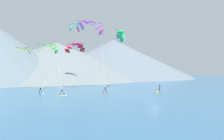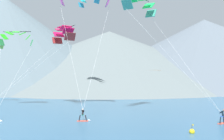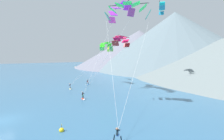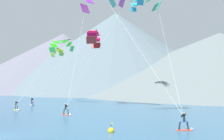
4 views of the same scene
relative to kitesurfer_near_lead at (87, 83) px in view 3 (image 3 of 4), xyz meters
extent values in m
plane|color=#336084|center=(16.76, -21.34, -0.46)|extent=(400.00, 400.00, 0.00)
cube|color=#337FDB|center=(-0.07, 0.22, -0.42)|extent=(1.04, 1.49, 0.07)
cylinder|color=black|center=(-0.25, 0.57, -0.05)|extent=(0.21, 0.26, 0.69)
cylinder|color=black|center=(0.10, -0.14, -0.05)|extent=(0.21, 0.26, 0.69)
cube|color=red|center=(-0.07, 0.22, 0.34)|extent=(0.36, 0.33, 0.12)
cylinder|color=black|center=(-0.16, 0.17, 0.65)|extent=(0.46, 0.37, 0.59)
cylinder|color=black|center=(-0.12, 0.32, 0.82)|extent=(0.48, 0.29, 0.38)
cylinder|color=black|center=(-0.02, 0.12, 0.82)|extent=(0.48, 0.29, 0.38)
cylinder|color=black|center=(0.09, 0.30, 0.79)|extent=(0.26, 0.48, 0.03)
sphere|color=tan|center=(-0.30, 0.10, 1.01)|extent=(0.21, 0.21, 0.21)
cone|color=white|center=(0.32, -0.56, -0.36)|extent=(0.46, 0.43, 0.36)
cube|color=#E54C33|center=(13.76, -7.92, -0.42)|extent=(1.49, 0.65, 0.07)
cylinder|color=black|center=(13.37, -7.86, -0.04)|extent=(0.25, 0.15, 0.70)
cylinder|color=black|center=(14.15, -7.98, -0.04)|extent=(0.25, 0.15, 0.70)
cube|color=#33B266|center=(13.76, -7.92, 0.34)|extent=(0.27, 0.33, 0.12)
cylinder|color=black|center=(13.75, -7.99, 0.67)|extent=(0.26, 0.39, 0.60)
cylinder|color=black|center=(13.65, -7.88, 0.83)|extent=(0.16, 0.51, 0.39)
cylinder|color=black|center=(13.88, -7.91, 0.83)|extent=(0.16, 0.51, 0.39)
cylinder|color=black|center=(13.79, -7.72, 0.81)|extent=(0.52, 0.11, 0.03)
sphere|color=beige|center=(13.73, -8.11, 1.04)|extent=(0.21, 0.21, 0.21)
cone|color=white|center=(14.62, -8.05, -0.36)|extent=(0.35, 0.40, 0.36)
cube|color=yellow|center=(2.96, -6.51, -0.42)|extent=(1.50, 0.90, 0.07)
cylinder|color=#231E28|center=(2.58, -6.38, -0.05)|extent=(0.25, 0.18, 0.69)
cylinder|color=#231E28|center=(3.33, -6.65, -0.05)|extent=(0.25, 0.18, 0.69)
cube|color=white|center=(2.96, -6.51, 0.33)|extent=(0.30, 0.35, 0.12)
cylinder|color=#231E28|center=(2.93, -6.59, 0.64)|extent=(0.32, 0.42, 0.59)
cylinder|color=#231E28|center=(2.86, -6.46, 0.81)|extent=(0.24, 0.49, 0.38)
cylinder|color=#231E28|center=(3.07, -6.54, 0.81)|extent=(0.24, 0.49, 0.38)
cylinder|color=black|center=(3.02, -6.33, 0.78)|extent=(0.50, 0.21, 0.03)
sphere|color=tan|center=(2.88, -6.71, 1.01)|extent=(0.21, 0.21, 0.21)
cone|color=white|center=(3.77, -6.81, -0.36)|extent=(0.40, 0.44, 0.36)
cylinder|color=#14232D|center=(29.92, -12.18, -0.01)|extent=(0.29, 0.24, 0.77)
cylinder|color=#14232D|center=(30.61, -11.79, -0.01)|extent=(0.29, 0.24, 0.77)
cube|color=blue|center=(30.26, -11.98, 0.41)|extent=(0.37, 0.40, 0.12)
cylinder|color=#14232D|center=(30.31, -12.06, 0.76)|extent=(0.40, 0.47, 0.66)
cylinder|color=#14232D|center=(30.15, -12.04, 0.94)|extent=(0.35, 0.52, 0.42)
cylinder|color=#14232D|center=(30.36, -11.91, 0.94)|extent=(0.35, 0.52, 0.42)
cylinder|color=black|center=(30.17, -11.82, 0.91)|extent=(0.47, 0.29, 0.03)
sphere|color=#9E7051|center=(30.37, -12.18, 1.17)|extent=(0.24, 0.24, 0.24)
cube|color=maroon|center=(9.69, 7.58, 11.51)|extent=(1.95, 1.34, 1.26)
cube|color=#E90F4C|center=(9.98, 6.85, 12.54)|extent=(2.08, 1.67, 1.00)
cube|color=#E90F4C|center=(10.40, 5.83, 13.22)|extent=(2.16, 1.88, 0.60)
cube|color=#E90F4C|center=(10.87, 4.65, 13.45)|extent=(2.18, 1.93, 0.13)
cube|color=#E90F4C|center=(11.35, 3.47, 13.22)|extent=(2.16, 1.89, 0.60)
cube|color=#E90F4C|center=(11.77, 2.44, 12.54)|extent=(2.08, 1.68, 1.00)
cube|color=maroon|center=(12.07, 1.71, 11.51)|extent=(1.94, 1.35, 1.26)
cylinder|color=black|center=(11.63, 4.95, 13.46)|extent=(2.49, 6.05, 0.10)
cylinder|color=silver|center=(4.84, 4.05, 5.85)|extent=(9.56, 7.54, 10.13)
cylinder|color=silver|center=(6.12, 0.89, 5.85)|extent=(12.10, 1.23, 10.13)
cube|color=#963991|center=(10.70, 1.67, 17.35)|extent=(1.09, 1.91, 1.71)
cube|color=#B12FE9|center=(11.55, 1.42, 18.71)|extent=(1.58, 1.96, 1.48)
cube|color=#B12FE9|center=(12.87, 1.19, 19.62)|extent=(1.84, 1.99, 1.01)
cube|color=#B12FE9|center=(14.45, 1.02, 19.94)|extent=(1.83, 2.00, 0.38)
cube|color=#B12FE9|center=(16.04, 0.94, 19.62)|extent=(1.64, 2.00, 1.01)
cube|color=#B12FE9|center=(17.38, 0.96, 18.71)|extent=(1.29, 1.97, 1.48)
cube|color=#963991|center=(18.26, 1.09, 17.35)|extent=(0.81, 1.93, 1.71)
cylinder|color=black|center=(14.52, 1.86, 20.06)|extent=(7.45, 1.72, 0.10)
cylinder|color=silver|center=(12.14, -2.96, 8.69)|extent=(3.32, 9.55, 15.78)
cylinder|color=silver|center=(16.14, -3.27, 8.69)|extent=(4.72, 8.93, 15.78)
cube|color=green|center=(0.52, 5.21, 10.77)|extent=(0.78, 1.53, 1.21)
cube|color=#2EE11D|center=(1.06, 5.01, 11.68)|extent=(1.09, 1.54, 1.13)
cube|color=#2EE11D|center=(1.94, 4.87, 12.30)|extent=(1.21, 1.54, 0.86)
cube|color=#2EE11D|center=(2.99, 4.82, 12.52)|extent=(1.13, 1.54, 0.45)
cube|color=#2EE11D|center=(4.05, 4.86, 12.30)|extent=(1.20, 1.54, 0.86)
cube|color=#2EE11D|center=(4.93, 4.99, 11.68)|extent=(1.08, 1.54, 1.13)
cube|color=green|center=(5.47, 5.19, 10.77)|extent=(0.77, 1.54, 1.21)
cylinder|color=black|center=(2.99, 5.50, 12.67)|extent=(4.83, 1.17, 0.10)
cylinder|color=silver|center=(1.71, -0.51, 5.52)|extent=(2.65, 11.68, 9.49)
cylinder|color=silver|center=(4.30, -0.52, 5.52)|extent=(2.60, 11.66, 9.49)
cube|color=teal|center=(19.93, -5.99, 15.06)|extent=(1.65, 1.78, 1.33)
cube|color=#17E958|center=(20.59, -5.44, 16.10)|extent=(1.92, 2.01, 1.07)
cube|color=#17E958|center=(21.47, -4.66, 16.78)|extent=(2.09, 2.14, 0.69)
cube|color=#17E958|center=(22.44, -3.75, 17.02)|extent=(2.15, 2.16, 0.21)
cube|color=#17E958|center=(23.40, -2.82, 16.78)|extent=(2.13, 2.10, 0.69)
cube|color=#17E958|center=(24.23, -1.99, 16.10)|extent=(1.99, 1.94, 1.07)
cube|color=teal|center=(24.81, -1.35, 15.06)|extent=(1.75, 1.68, 1.33)
cylinder|color=black|center=(21.94, -3.22, 17.06)|extent=(5.36, 4.56, 0.10)
cylinder|color=silver|center=(24.93, -8.99, 7.68)|extent=(10.50, 5.69, 13.54)
cylinder|color=silver|center=(27.58, -6.48, 7.68)|extent=(5.21, 10.72, 13.54)
cube|color=teal|center=(17.52, 12.44, 20.63)|extent=(1.45, 1.26, 1.11)
cube|color=#1ED9D1|center=(17.17, 12.93, 21.55)|extent=(1.66, 1.54, 0.91)
cube|color=#1ED9D1|center=(16.63, 13.65, 22.16)|extent=(1.78, 1.71, 0.57)
cube|color=#1ED9D1|center=(15.98, 14.50, 22.38)|extent=(1.81, 1.76, 0.14)
cube|color=#1ED9D1|center=(15.33, 15.35, 22.16)|extent=(1.77, 1.73, 0.57)
cube|color=#1ED9D1|center=(14.77, 16.06, 21.55)|extent=(1.64, 1.56, 0.91)
cube|color=teal|center=(14.40, 16.53, 20.63)|extent=(1.42, 1.29, 1.11)
cylinder|color=black|center=(15.48, 14.12, 22.39)|extent=(3.15, 4.22, 0.10)
cube|color=#76C64E|center=(-0.82, 10.02, 10.46)|extent=(0.82, 1.15, 0.86)
cube|color=#B2D326|center=(-1.18, 10.23, 11.13)|extent=(1.04, 1.24, 0.78)
cube|color=#B2D326|center=(-1.77, 10.47, 11.58)|extent=(1.14, 1.30, 0.57)
cube|color=#B2D326|center=(-2.49, 10.73, 11.74)|extent=(1.12, 1.32, 0.26)
cube|color=#B2D326|center=(-3.23, 10.94, 11.58)|extent=(1.04, 1.31, 0.57)
cube|color=#B2D326|center=(-3.85, 11.08, 11.13)|extent=(0.85, 1.27, 0.78)
cube|color=#76C64E|center=(-4.26, 11.12, 10.46)|extent=(0.57, 1.20, 0.86)
cylinder|color=black|center=(-2.64, 10.25, 11.81)|extent=(3.30, 1.60, 0.10)
sphere|color=yellow|center=(24.49, -15.76, -0.31)|extent=(0.56, 0.56, 0.56)
cylinder|color=black|center=(24.49, -15.76, 0.19)|extent=(0.04, 0.04, 0.44)
cube|color=yellow|center=(24.58, -15.76, 0.37)|extent=(0.18, 0.01, 0.12)
cube|color=#BCAD8E|center=(16.76, 30.95, -0.11)|extent=(180.00, 10.00, 0.70)
cube|color=#A89E8E|center=(-16.28, 33.68, 1.79)|extent=(9.52, 6.91, 4.50)
cube|color=slate|center=(-16.28, 33.68, 4.19)|extent=(9.90, 7.18, 0.30)
cube|color=beige|center=(-1.05, 34.88, 1.35)|extent=(6.62, 5.01, 3.62)
cube|color=gray|center=(-1.05, 34.88, 3.31)|extent=(6.88, 5.22, 0.30)
cube|color=#A89E8E|center=(25.37, 32.78, 1.37)|extent=(6.72, 5.64, 3.65)
cube|color=slate|center=(25.37, 32.78, 3.34)|extent=(6.99, 5.86, 0.30)
cone|color=slate|center=(-17.10, 75.15, 18.99)|extent=(108.54, 108.54, 38.90)
cone|color=slate|center=(-48.18, 73.73, 14.90)|extent=(107.89, 107.89, 30.71)
camera|label=1|loc=(-11.11, -45.28, 5.38)|focal=28.00mm
camera|label=2|loc=(12.47, -39.54, 5.86)|focal=40.00mm
camera|label=3|loc=(41.49, -20.96, 8.25)|focal=24.00mm
camera|label=4|loc=(34.49, -36.24, 4.13)|focal=40.00mm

